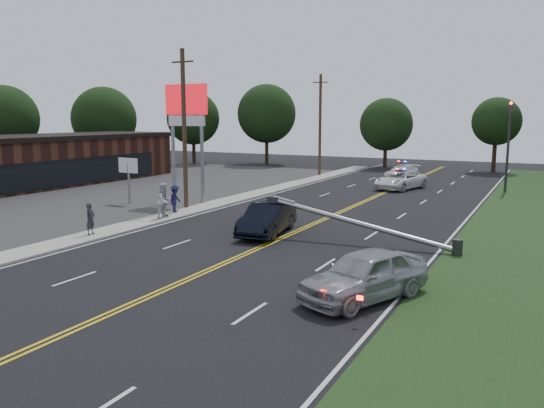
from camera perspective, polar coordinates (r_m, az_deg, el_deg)
The scene contains 25 objects.
ground at distance 19.79m, azimuth -8.79°, elevation -7.92°, with size 120.00×120.00×0.00m, color black.
parking_lot at distance 40.61m, azimuth -23.21°, elevation 0.31°, with size 25.00×60.00×0.01m, color #2D2D2D.
sidewalk at distance 32.48m, azimuth -10.19°, elevation -1.06°, with size 1.80×70.00×0.12m, color #A39D93.
centerline_yellow at distance 28.17m, azimuth 3.42°, elevation -2.62°, with size 0.36×80.00×0.00m, color gold.
pharmacy_building at distance 49.09m, azimuth -25.65°, elevation 4.16°, with size 8.40×30.40×4.30m.
pylon_sign at distance 36.41m, azimuth -9.19°, elevation 9.47°, with size 3.20×0.35×8.00m.
small_sign at distance 37.30m, azimuth -15.21°, elevation 3.62°, with size 1.60×0.14×3.10m.
traffic_signal at distance 45.24m, azimuth 24.11°, elevation 6.46°, with size 0.28×0.41×7.05m.
fallen_streetlight at distance 24.69m, azimuth 10.38°, elevation -2.30°, with size 9.36×0.44×1.91m.
utility_pole_mid at distance 34.04m, azimuth -9.42°, elevation 7.94°, with size 1.60×0.28×10.00m.
utility_pole_far at distance 53.25m, azimuth 5.19°, elevation 8.48°, with size 1.60×0.28×10.00m.
tree_2 at distance 60.01m, azimuth -26.82°, elevation 8.20°, with size 6.64×6.64×9.02m.
tree_3 at distance 66.44m, azimuth -17.61°, elevation 8.71°, with size 7.53×7.53×9.39m.
tree_4 at distance 68.34m, azimuth -8.48°, elevation 9.10°, with size 6.64×6.64×9.02m.
tree_5 at distance 66.77m, azimuth -0.58°, elevation 9.68°, with size 7.27×7.27×9.90m.
tree_6 at distance 63.45m, azimuth 12.18°, elevation 8.36°, with size 6.08×6.08×8.04m.
tree_7 at distance 61.56m, azimuth 22.99°, elevation 8.17°, with size 5.07×5.07×7.94m.
crashed_sedan at distance 26.63m, azimuth -0.52°, elevation -1.57°, with size 1.69×4.86×1.60m, color black.
waiting_sedan at distance 17.46m, azimuth 9.92°, elevation -7.52°, with size 1.92×4.77×1.63m, color #97989F.
emergency_a at distance 44.69m, azimuth 13.64°, elevation 2.51°, with size 2.44×5.29×1.47m, color white.
emergency_b at distance 52.50m, azimuth 13.76°, elevation 3.37°, with size 1.76×4.34×1.26m, color white.
bystander_a at distance 27.44m, azimuth -18.95°, elevation -1.52°, with size 0.58×0.38×1.58m, color #292830.
bystander_b at distance 30.86m, azimuth -11.50°, elevation 0.36°, with size 0.98×0.76×2.01m, color silver.
bystander_c at distance 32.60m, azimuth -10.38°, elevation 0.55°, with size 1.07×0.61×1.65m, color #1A193E.
bystander_d at distance 31.23m, azimuth -11.55°, elevation 0.14°, with size 0.97×0.40×1.66m, color #5E4D4B.
Camera 1 is at (11.38, -15.11, 5.83)m, focal length 35.00 mm.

